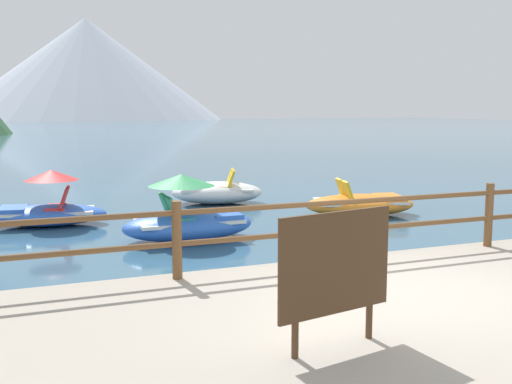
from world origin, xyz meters
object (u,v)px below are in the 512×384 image
object	(u,v)px
pedal_boat_1	(217,192)
pedal_boat_0	(188,218)
pedal_boat_5	(360,204)
sign_board	(335,265)
pedal_boat_4	(47,208)

from	to	relation	value
pedal_boat_1	pedal_boat_0	bearing A→B (deg)	-114.80
pedal_boat_5	pedal_boat_0	bearing A→B (deg)	-165.70
sign_board	pedal_boat_0	world-z (taller)	sign_board
pedal_boat_4	pedal_boat_5	distance (m)	6.93
pedal_boat_0	sign_board	bearing A→B (deg)	-94.22
pedal_boat_1	pedal_boat_4	size ratio (longest dim) A/B	1.02
sign_board	pedal_boat_5	size ratio (longest dim) A/B	0.43
pedal_boat_4	pedal_boat_5	xyz separation A→B (m)	(6.80, -1.35, -0.11)
pedal_boat_1	pedal_boat_5	distance (m)	3.88
pedal_boat_1	pedal_boat_5	xyz separation A→B (m)	(2.55, -2.93, -0.04)
sign_board	pedal_boat_4	size ratio (longest dim) A/B	0.46
pedal_boat_1	pedal_boat_4	world-z (taller)	pedal_boat_4
pedal_boat_0	pedal_boat_1	world-z (taller)	pedal_boat_0
pedal_boat_4	pedal_boat_5	size ratio (longest dim) A/B	0.92
pedal_boat_4	pedal_boat_1	bearing A→B (deg)	20.33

